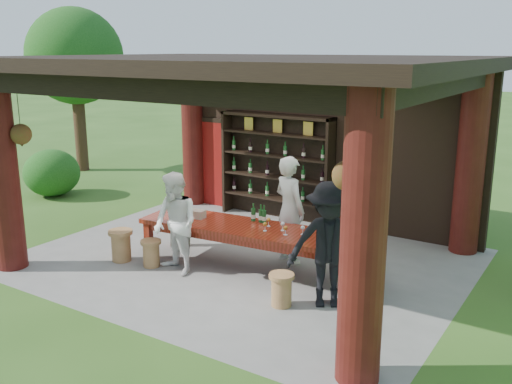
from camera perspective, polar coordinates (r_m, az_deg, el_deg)
The scene contains 15 objects.
ground at distance 10.14m, azimuth -1.23°, elevation -6.78°, with size 90.00×90.00×0.00m, color #2D5119.
pavilion at distance 9.95m, azimuth 0.02°, elevation 5.52°, with size 7.50×6.00×3.60m.
wine_shelf at distance 12.23m, azimuth 2.02°, elevation 2.47°, with size 2.60×0.39×2.29m.
tasting_table at distance 9.52m, azimuth -0.55°, elevation -4.13°, with size 3.96×1.35×0.75m.
stool_near_left at distance 9.93m, azimuth -10.44°, elevation -5.98°, with size 0.35×0.35×0.47m.
stool_near_right at distance 8.34m, azimuth 2.56°, elevation -9.66°, with size 0.37×0.37×0.49m.
stool_far_left at distance 10.28m, azimuth -13.35°, elevation -5.14°, with size 0.42×0.42×0.56m.
host at distance 9.81m, azimuth 3.37°, elevation -1.77°, with size 0.68×0.45×1.87m, color beige.
guest_woman at distance 9.41m, azimuth -8.05°, elevation -3.17°, with size 0.82×0.64×1.69m, color white.
guest_man at distance 8.18m, azimuth 7.30°, elevation -5.27°, with size 1.19×0.68×1.84m, color black.
table_bottles at distance 9.70m, azimuth 0.34°, elevation -2.13°, with size 0.30×0.09×0.31m.
table_glasses at distance 9.23m, azimuth 2.49°, elevation -3.51°, with size 0.75×0.31×0.15m.
napkin_basket at distance 10.00m, azimuth -5.89°, elevation -2.20°, with size 0.26×0.18×0.14m, color #BF6672.
shrubs at distance 9.78m, azimuth 18.13°, elevation -4.93°, with size 15.16×9.02×1.36m.
trees at distance 8.72m, azimuth 18.80°, elevation 11.72°, with size 20.63×10.41×4.80m.
Camera 1 is at (5.29, -7.86, 3.64)m, focal length 40.00 mm.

